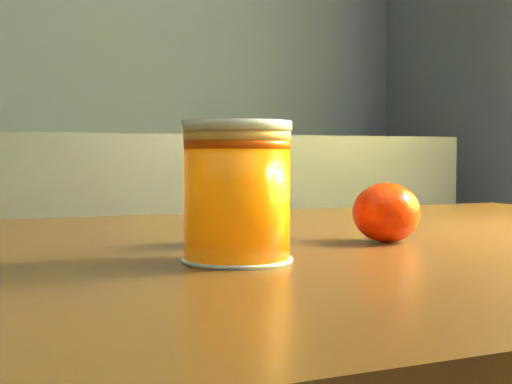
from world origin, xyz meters
name	(u,v)px	position (x,y,z in m)	size (l,w,h in m)	color
table	(339,343)	(0.78, 0.30, 0.68)	(1.06, 0.76, 0.77)	#583316
juice_glass	(237,193)	(0.64, 0.21, 0.83)	(0.08, 0.08, 0.11)	orange
orange_front	(220,217)	(0.66, 0.31, 0.80)	(0.06, 0.06, 0.05)	red
orange_back	(386,213)	(0.82, 0.27, 0.80)	(0.06, 0.06, 0.06)	red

